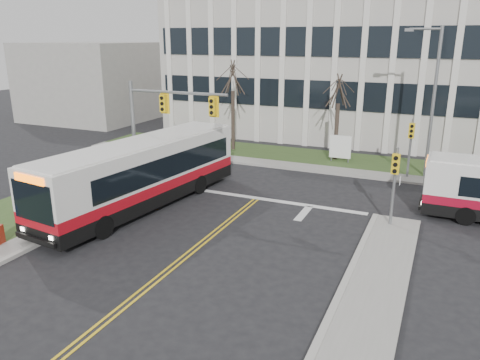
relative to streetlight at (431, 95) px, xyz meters
The scene contains 13 objects.
ground 18.81m from the streetlight, 116.37° to the right, with size 120.00×120.00×0.00m, color black.
sidewalk_cross 6.04m from the streetlight, 161.74° to the right, with size 44.00×1.60×0.14m, color #9E9B93.
building_lawn 6.23m from the streetlight, 149.29° to the left, with size 44.00×5.00×0.12m, color #334E21.
office_building 14.15m from the streetlight, 102.38° to the left, with size 40.00×16.00×12.00m, color #B5B0A7.
building_annex 35.43m from the streetlight, 163.93° to the left, with size 12.00×12.00×8.00m, color #9E9B93.
mast_arm_signal 16.39m from the streetlight, 146.49° to the right, with size 6.11×0.38×6.20m.
signal_pole_near 9.72m from the streetlight, 95.10° to the right, with size 0.34×0.39×3.80m.
signal_pole_far 2.93m from the streetlight, 136.05° to the right, with size 0.34×0.39×3.80m.
streetlight is the anchor object (origin of this frame).
directory_sign 6.96m from the streetlight, 166.77° to the left, with size 1.50×0.12×2.00m.
tree_left 14.15m from the streetlight, behind, with size 1.80×1.80×7.70m.
tree_mid 6.36m from the streetlight, 161.65° to the left, with size 1.80×1.80×6.82m.
bus_main 17.77m from the streetlight, 138.39° to the right, with size 2.77×12.79×3.41m, color silver, non-canonical shape.
Camera 1 is at (9.03, -14.51, 8.54)m, focal length 35.00 mm.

